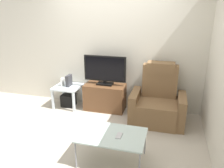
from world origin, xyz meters
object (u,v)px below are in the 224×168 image
(tv_stand, at_px, (105,97))
(subwoofer_box, at_px, (69,100))
(television, at_px, (105,70))
(book_upright, at_px, (63,82))
(cell_phone, at_px, (119,136))
(game_console, at_px, (69,81))
(coffee_table, at_px, (112,136))
(side_table, at_px, (68,89))
(recliner_armchair, at_px, (158,102))

(tv_stand, height_order, subwoofer_box, tv_stand)
(television, relative_size, book_upright, 4.92)
(cell_phone, bearing_deg, television, 114.28)
(tv_stand, xyz_separation_m, television, (-0.00, 0.02, 0.58))
(television, xyz_separation_m, game_console, (-0.78, -0.05, -0.28))
(tv_stand, bearing_deg, subwoofer_box, -176.83)
(coffee_table, bearing_deg, game_console, 131.59)
(book_upright, xyz_separation_m, coffee_table, (1.50, -1.51, -0.15))
(game_console, bearing_deg, side_table, -164.05)
(television, relative_size, recliner_armchair, 0.80)
(subwoofer_box, bearing_deg, cell_phone, -45.74)
(subwoofer_box, xyz_separation_m, game_console, (0.03, 0.01, 0.44))
(side_table, xyz_separation_m, cell_phone, (1.50, -1.54, 0.04))
(side_table, relative_size, cell_phone, 3.60)
(side_table, distance_m, game_console, 0.20)
(book_upright, bearing_deg, game_console, 12.53)
(subwoofer_box, distance_m, coffee_table, 2.09)
(subwoofer_box, height_order, cell_phone, cell_phone)
(cell_phone, bearing_deg, game_console, 134.63)
(television, xyz_separation_m, subwoofer_box, (-0.82, -0.06, -0.72))
(tv_stand, bearing_deg, coffee_table, -69.70)
(game_console, height_order, coffee_table, game_console)
(coffee_table, bearing_deg, television, 110.08)
(side_table, xyz_separation_m, subwoofer_box, (-0.00, 0.00, -0.25))
(tv_stand, height_order, television, television)
(book_upright, bearing_deg, side_table, 11.31)
(television, height_order, subwoofer_box, television)
(television, distance_m, side_table, 0.95)
(recliner_armchair, distance_m, coffee_table, 1.45)
(tv_stand, distance_m, television, 0.58)
(tv_stand, xyz_separation_m, side_table, (-0.82, -0.05, 0.11))
(tv_stand, xyz_separation_m, coffee_table, (0.58, -1.57, 0.12))
(side_table, bearing_deg, game_console, 15.95)
(tv_stand, relative_size, recliner_armchair, 0.77)
(television, relative_size, side_table, 1.60)
(cell_phone, bearing_deg, side_table, 135.49)
(side_table, height_order, book_upright, book_upright)
(subwoofer_box, distance_m, game_console, 0.45)
(cell_phone, bearing_deg, recliner_armchair, 74.45)
(side_table, height_order, coffee_table, side_table)
(game_console, bearing_deg, coffee_table, -48.41)
(coffee_table, bearing_deg, cell_phone, -6.81)
(recliner_armchair, bearing_deg, cell_phone, -116.54)
(book_upright, bearing_deg, subwoofer_box, 11.31)
(side_table, bearing_deg, coffee_table, -47.50)
(cell_phone, bearing_deg, book_upright, 137.71)
(recliner_armchair, xyz_separation_m, cell_phone, (-0.41, -1.37, 0.05))
(recliner_armchair, relative_size, cell_phone, 7.20)
(book_upright, height_order, game_console, game_console)
(book_upright, height_order, coffee_table, book_upright)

